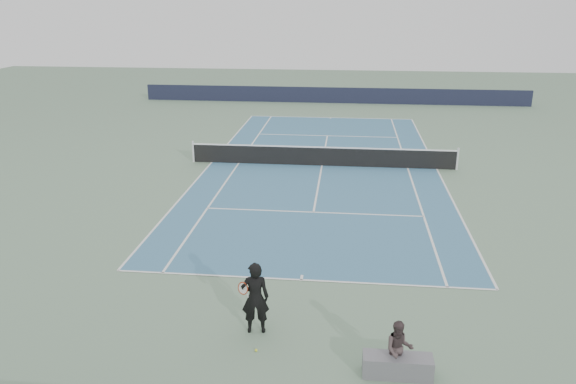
# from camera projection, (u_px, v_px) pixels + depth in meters

# --- Properties ---
(ground) EXTENTS (80.00, 80.00, 0.00)m
(ground) POSITION_uv_depth(u_px,v_px,m) (322.00, 166.00, 27.32)
(ground) COLOR slate
(court_surface) EXTENTS (10.97, 23.77, 0.01)m
(court_surface) POSITION_uv_depth(u_px,v_px,m) (322.00, 166.00, 27.31)
(court_surface) COLOR teal
(court_surface) RESTS_ON ground
(tennis_net) EXTENTS (12.90, 0.10, 1.07)m
(tennis_net) POSITION_uv_depth(u_px,v_px,m) (322.00, 156.00, 27.15)
(tennis_net) COLOR silver
(tennis_net) RESTS_ON ground
(windscreen_far) EXTENTS (30.00, 0.25, 1.20)m
(windscreen_far) POSITION_uv_depth(u_px,v_px,m) (334.00, 95.00, 43.95)
(windscreen_far) COLOR black
(windscreen_far) RESTS_ON ground
(tennis_player) EXTENTS (0.83, 0.59, 1.84)m
(tennis_player) POSITION_uv_depth(u_px,v_px,m) (255.00, 298.00, 13.36)
(tennis_player) COLOR black
(tennis_player) RESTS_ON ground
(tennis_ball) EXTENTS (0.06, 0.06, 0.06)m
(tennis_ball) POSITION_uv_depth(u_px,v_px,m) (256.00, 350.00, 12.85)
(tennis_ball) COLOR yellow
(tennis_ball) RESTS_ON ground
(spectator_bench) EXTENTS (1.50, 0.55, 1.30)m
(spectator_bench) POSITION_uv_depth(u_px,v_px,m) (398.00, 357.00, 11.90)
(spectator_bench) COLOR slate
(spectator_bench) RESTS_ON ground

